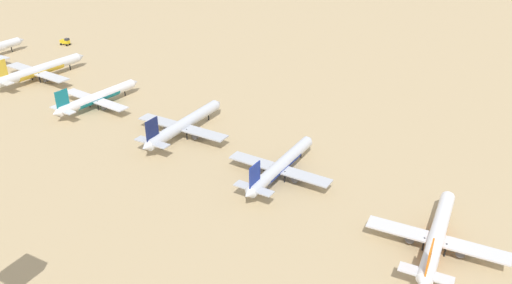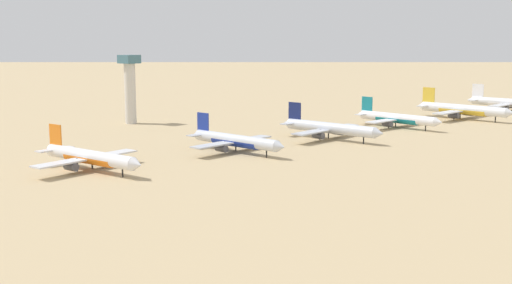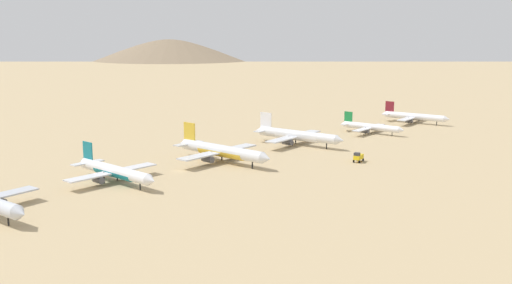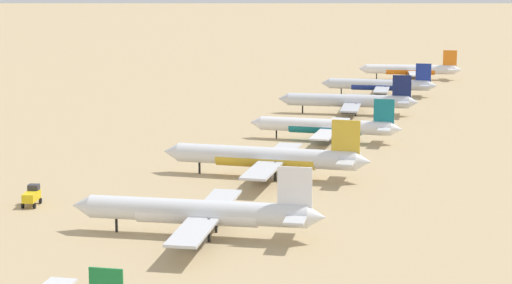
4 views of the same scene
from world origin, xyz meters
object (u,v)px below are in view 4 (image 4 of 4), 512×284
Objects in this scene: parked_jet_0 at (411,70)px; parked_jet_3 at (327,126)px; service_truck at (32,195)px; parked_jet_4 at (267,157)px; parked_jet_5 at (199,212)px; parked_jet_1 at (380,85)px; parked_jet_2 at (350,101)px.

parked_jet_0 is 1.00× the size of parked_jet_3.
parked_jet_0 reaches higher than service_truck.
parked_jet_4 is (35.80, 176.93, 0.60)m from parked_jet_0.
parked_jet_0 is at bearing -101.44° from parked_jet_4.
parked_jet_5 is 8.51× the size of service_truck.
parked_jet_1 is at bearing 75.72° from parked_jet_0.
parked_jet_0 reaches higher than parked_jet_1.
parked_jet_4 is at bearing 80.50° from parked_jet_2.
parked_jet_2 is (21.08, 88.98, 0.30)m from parked_jet_0.
parked_jet_0 is 91.44m from parked_jet_2.
parked_jet_1 is at bearing -100.38° from parked_jet_4.
parked_jet_4 is (14.72, 87.95, 0.30)m from parked_jet_2.
parked_jet_4 is 1.04× the size of parked_jet_5.
parked_jet_2 is 8.17× the size of service_truck.
service_truck is at bearing 64.02° from parked_jet_2.
parked_jet_0 is at bearing -104.28° from parked_jet_1.
parked_jet_4 is 8.85× the size of service_truck.
parked_jet_2 is at bearing -99.50° from parked_jet_4.
parked_jet_4 is (23.72, 129.50, 0.63)m from parked_jet_1.
parked_jet_4 is at bearing 79.62° from parked_jet_1.
parked_jet_5 is at bearing 80.33° from parked_jet_1.
parked_jet_3 is at bearing -125.72° from service_truck.
parked_jet_2 is at bearing 76.67° from parked_jet_0.
service_truck is (42.80, 30.06, -2.45)m from parked_jet_4.
parked_jet_0 is 226.96m from parked_jet_5.
service_truck is at bearing 67.37° from parked_jet_1.
parked_jet_4 reaches higher than parked_jet_3.
parked_jet_3 is (4.38, 44.13, -0.30)m from parked_jet_2.
parked_jet_5 is at bearing 79.34° from parked_jet_0.
parked_jet_2 is 89.18m from parked_jet_4.
parked_jet_0 is 7.67× the size of service_truck.
parked_jet_2 is 135.68m from parked_jet_5.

